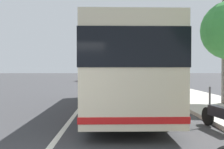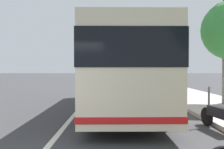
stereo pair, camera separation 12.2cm
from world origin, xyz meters
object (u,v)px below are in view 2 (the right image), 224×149
(coach_bus, at_px, (120,68))
(car_ahead_same_lane, at_px, (88,76))
(motorcycle_nearest_curb, at_px, (221,116))
(car_far_distant, at_px, (113,74))
(car_side_street, at_px, (115,75))
(car_oncoming, at_px, (115,77))

(coach_bus, distance_m, car_ahead_same_lane, 26.56)
(motorcycle_nearest_curb, bearing_deg, car_far_distant, -6.20)
(car_ahead_same_lane, bearing_deg, car_far_distant, 166.70)
(motorcycle_nearest_curb, height_order, car_ahead_same_lane, car_ahead_same_lane)
(car_ahead_same_lane, distance_m, car_far_distant, 20.60)
(motorcycle_nearest_curb, distance_m, car_far_distant, 50.46)
(motorcycle_nearest_curb, bearing_deg, car_side_street, -5.98)
(car_side_street, bearing_deg, coach_bus, -178.66)
(motorcycle_nearest_curb, xyz_separation_m, car_far_distant, (50.38, 2.75, 0.26))
(motorcycle_nearest_curb, distance_m, car_ahead_same_lane, 30.87)
(motorcycle_nearest_curb, xyz_separation_m, car_ahead_same_lane, (30.15, 6.64, 0.24))
(motorcycle_nearest_curb, xyz_separation_m, car_oncoming, (26.90, 2.60, 0.24))
(car_side_street, height_order, car_far_distant, car_far_distant)
(coach_bus, height_order, car_far_distant, coach_bus)
(coach_bus, bearing_deg, car_oncoming, -0.99)
(car_side_street, bearing_deg, motorcycle_nearest_curb, -174.80)
(car_far_distant, bearing_deg, car_ahead_same_lane, 170.55)
(coach_bus, xyz_separation_m, car_far_distant, (46.48, 0.03, -1.12))
(car_far_distant, bearing_deg, car_side_street, -176.42)
(car_oncoming, relative_size, car_side_street, 1.09)
(car_far_distant, bearing_deg, coach_bus, -178.55)
(car_side_street, bearing_deg, car_ahead_same_lane, 160.40)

